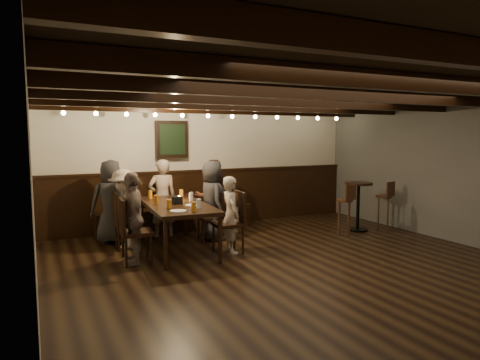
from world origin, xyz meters
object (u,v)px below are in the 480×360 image
person_left_far (133,218)px  chair_right_near (211,225)px  person_right_far (231,215)px  bar_stool_right (383,212)px  person_bench_centre (162,198)px  chair_left_near (127,231)px  high_top_table (358,199)px  person_right_near (212,200)px  person_bench_left (112,201)px  person_left_near (124,209)px  chair_right_far (229,234)px  chair_left_far (135,243)px  person_bench_right (212,197)px  dining_table (177,208)px  bar_stool_left (344,216)px

person_left_far → chair_right_near: bearing=121.5°
person_right_far → bar_stool_right: 3.36m
chair_right_near → person_bench_centre: size_ratio=0.60×
chair_left_near → person_left_far: 0.98m
person_left_far → high_top_table: person_left_far is taller
person_left_far → person_right_near: size_ratio=0.95×
person_bench_left → person_bench_centre: size_ratio=1.02×
person_bench_left → person_left_near: size_ratio=1.10×
person_bench_left → person_left_near: person_bench_left is taller
person_bench_left → person_right_near: (1.62, -0.55, -0.02)m
chair_right_far → person_right_far: 0.31m
person_bench_centre → person_left_far: 1.68m
chair_right_near → high_top_table: bearing=-97.7°
person_bench_left → person_left_far: bearing=96.3°
person_bench_centre → person_left_far: bearing=63.4°
person_bench_centre → person_right_near: person_bench_centre is taller
chair_left_far → person_right_near: 1.77m
chair_right_far → person_bench_right: 1.42m
chair_right_far → person_bench_right: (0.26, 1.34, 0.40)m
person_bench_left → person_bench_centre: bearing=-170.5°
person_bench_right → chair_right_near: bearing=68.0°
person_right_far → person_bench_left: bearing=50.7°
dining_table → chair_left_far: bearing=-148.0°
chair_right_far → person_right_far: person_right_far is taller
chair_right_near → person_left_near: 1.52m
dining_table → person_right_far: bearing=-31.0°
chair_left_far → bar_stool_right: bearing=94.6°
person_bench_centre → high_top_table: bearing=164.5°
dining_table → chair_left_near: chair_left_near is taller
dining_table → person_left_far: size_ratio=1.56×
bar_stool_left → high_top_table: bearing=14.2°
person_left_far → person_bench_centre: bearing=153.4°
bar_stool_right → person_right_near: bearing=154.3°
chair_left_near → chair_left_far: size_ratio=0.97×
person_bench_centre → person_left_far: (-0.84, -1.45, -0.04)m
chair_left_far → chair_right_near: bearing=122.0°
person_bench_right → person_left_far: bearing=39.3°
person_bench_centre → person_right_far: person_bench_centre is taller
person_left_far → person_right_near: person_right_near is taller
person_left_near → chair_left_near: bearing=90.0°
dining_table → bar_stool_right: 4.09m
bar_stool_left → bar_stool_right: 1.00m
person_bench_centre → bar_stool_left: 3.34m
bar_stool_left → chair_right_far: bearing=174.9°
person_bench_left → person_left_far: 1.36m
person_bench_centre → person_bench_right: person_bench_centre is taller
person_bench_right → person_left_far: (-1.73, -1.24, -0.03)m
chair_right_near → chair_left_near: bearing=90.0°
chair_right_near → person_right_near: (0.03, -0.00, 0.44)m
person_left_near → person_right_near: person_right_near is taller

